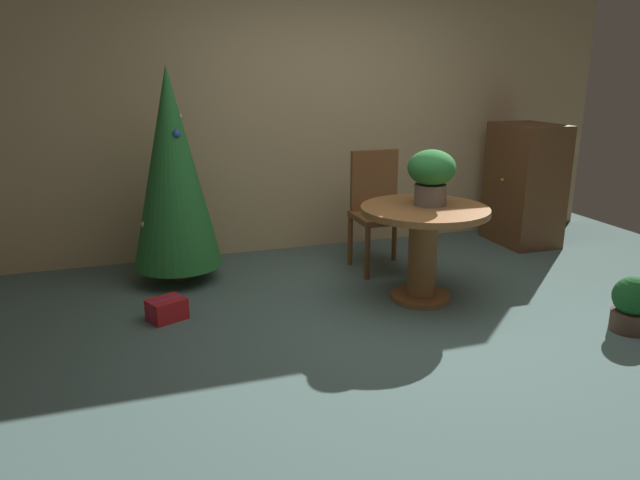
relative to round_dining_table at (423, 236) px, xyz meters
The scene contains 9 objects.
ground_plane 0.80m from the round_dining_table, 115.37° to the right, with size 6.60×6.60×0.00m, color #4C6660.
back_wall_panel 1.84m from the round_dining_table, 99.37° to the left, with size 6.00×0.10×2.60m, color tan.
round_dining_table is the anchor object (origin of this frame).
flower_vase 0.46m from the round_dining_table, 37.62° to the left, with size 0.34×0.34×0.40m.
wooden_chair_far 0.81m from the round_dining_table, 90.00° to the left, with size 0.47×0.43×1.00m.
holiday_tree 1.99m from the round_dining_table, 149.46° to the left, with size 0.70×0.70×1.70m.
gift_box_red 1.89m from the round_dining_table, behind, with size 0.29×0.27×0.15m.
wooden_cabinet 1.96m from the round_dining_table, 32.63° to the left, with size 0.52×0.69×1.16m.
potted_plant 1.43m from the round_dining_table, 41.56° to the right, with size 0.26×0.26×0.37m.
Camera 1 is at (-1.75, -3.12, 1.66)m, focal length 33.15 mm.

